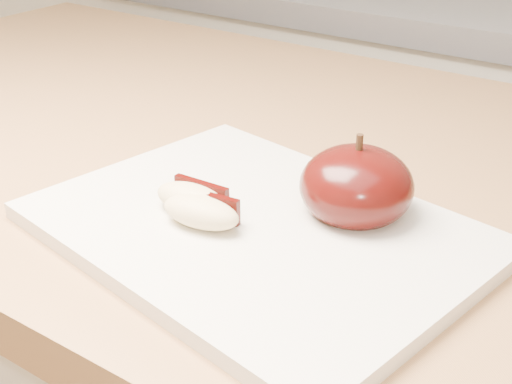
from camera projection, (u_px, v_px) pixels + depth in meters
The scene contains 4 objects.
cutting_board at pixel (256, 230), 0.53m from camera, with size 0.32×0.23×0.01m, color silver.
apple_half at pixel (356, 186), 0.53m from camera, with size 0.11×0.11×0.07m.
apple_wedge_a at pixel (193, 198), 0.54m from camera, with size 0.06×0.03×0.02m.
apple_wedge_b at pixel (202, 212), 0.52m from camera, with size 0.06×0.04×0.02m.
Camera 1 is at (0.18, -0.03, 1.17)m, focal length 50.00 mm.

